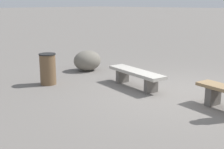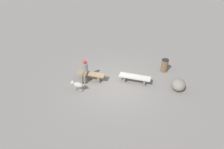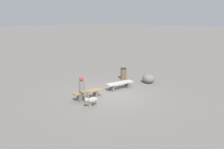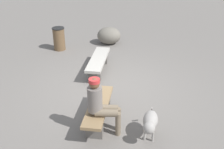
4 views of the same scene
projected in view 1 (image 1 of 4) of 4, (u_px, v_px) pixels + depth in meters
name	position (u px, v px, depth m)	size (l,w,h in m)	color
ground	(181.00, 95.00, 7.02)	(210.00, 210.00, 0.06)	slate
bench_left	(136.00, 75.00, 7.47)	(1.79, 0.83, 0.42)	#605B56
trash_bin	(48.00, 69.00, 7.73)	(0.43, 0.43, 0.80)	brown
boulder	(87.00, 61.00, 9.32)	(0.73, 0.87, 0.62)	#6B665B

